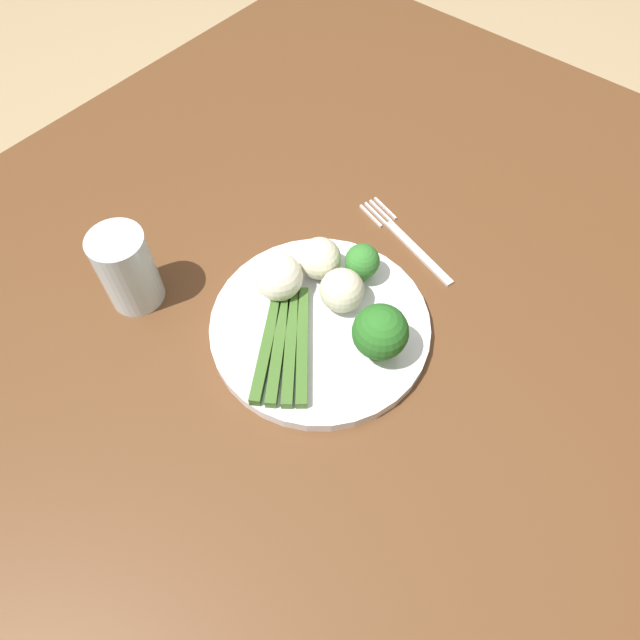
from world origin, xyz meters
TOP-DOWN VIEW (x-y plane):
  - ground_plane at (0.00, 0.00)m, footprint 6.00×6.00m
  - dining_table at (0.00, 0.00)m, footprint 1.18×1.02m
  - plate at (-0.06, -0.03)m, footprint 0.25×0.25m
  - asparagus_bundle at (-0.11, -0.02)m, footprint 0.15×0.12m
  - broccoli_front at (0.02, -0.03)m, footprint 0.04×0.04m
  - broccoli_outer_edge at (-0.05, -0.10)m, footprint 0.06×0.06m
  - cauliflower_back_right at (-0.06, 0.03)m, footprint 0.06×0.06m
  - cauliflower_mid at (-0.03, -0.03)m, footprint 0.05×0.05m
  - cauliflower_left at (-0.01, 0.02)m, footprint 0.05×0.05m
  - fork at (0.11, -0.03)m, footprint 0.06×0.16m
  - water_glass at (-0.16, 0.17)m, footprint 0.06×0.06m

SIDE VIEW (x-z plane):
  - ground_plane at x=0.00m, z-range -0.02..0.00m
  - dining_table at x=0.00m, z-range 0.26..0.99m
  - fork at x=0.11m, z-range 0.72..0.73m
  - plate at x=-0.06m, z-range 0.72..0.74m
  - asparagus_bundle at x=-0.11m, z-range 0.74..0.75m
  - cauliflower_left at x=-0.01m, z-range 0.74..0.79m
  - cauliflower_mid at x=-0.03m, z-range 0.74..0.79m
  - cauliflower_back_right at x=-0.06m, z-range 0.74..0.79m
  - broccoli_front at x=0.02m, z-range 0.74..0.79m
  - water_glass at x=-0.16m, z-range 0.72..0.82m
  - broccoli_outer_edge at x=-0.05m, z-range 0.74..0.82m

